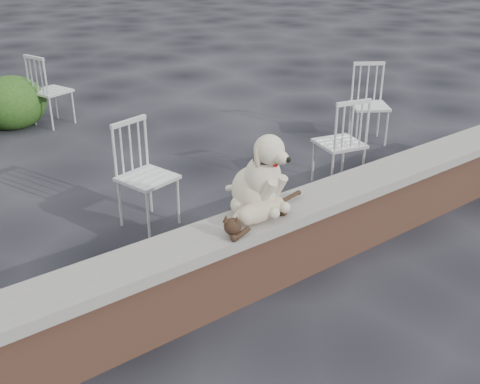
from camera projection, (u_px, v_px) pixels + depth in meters
ground at (315, 260)px, 4.68m from camera, size 60.00×60.00×0.00m
brick_wall at (317, 232)px, 4.57m from camera, size 6.00×0.30×0.50m
capstone at (319, 199)px, 4.45m from camera, size 6.20×0.40×0.08m
dog at (255, 171)px, 4.06m from camera, size 0.48×0.58×0.61m
cat at (259, 210)px, 4.00m from camera, size 1.04×0.40×0.17m
chair_a at (147, 176)px, 5.03m from camera, size 0.67×0.67×0.94m
chair_e at (51, 90)px, 7.61m from camera, size 0.70×0.70×0.94m
chair_c at (339, 142)px, 5.82m from camera, size 0.68×0.68×0.94m
chair_d at (370, 104)px, 7.00m from camera, size 0.78×0.78×0.94m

